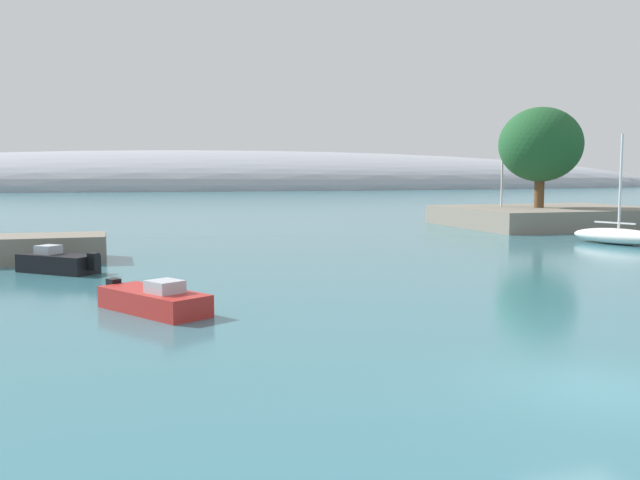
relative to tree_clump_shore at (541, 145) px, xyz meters
The scene contains 8 objects.
water 47.36m from the tree_clump_shore, 123.10° to the right, with size 600.00×600.00×0.00m, color #38727F.
shore_outcrop 6.43m from the tree_clump_shore, 14.32° to the left, with size 17.46×14.29×1.65m, color gray.
tree_clump_shore is the anchor object (origin of this frame).
distant_ridge 168.27m from the tree_clump_shore, 88.74° to the left, with size 320.03×76.79×24.10m, color #999EA8.
sailboat_white_near_shore 16.32m from the tree_clump_shore, 105.21° to the right, with size 3.97×6.52×7.09m.
sailboat_teal_mid_mooring 7.25m from the tree_clump_shore, 126.93° to the left, with size 6.06×3.45×8.12m.
motorboat_black_foreground 42.11m from the tree_clump_shore, 154.86° to the right, with size 3.82×3.62×1.24m.
motorboat_red_alongside_breakwater 44.69m from the tree_clump_shore, 140.25° to the right, with size 3.56×4.58×1.12m.
Camera 1 is at (-9.58, -11.79, 4.50)m, focal length 38.44 mm.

